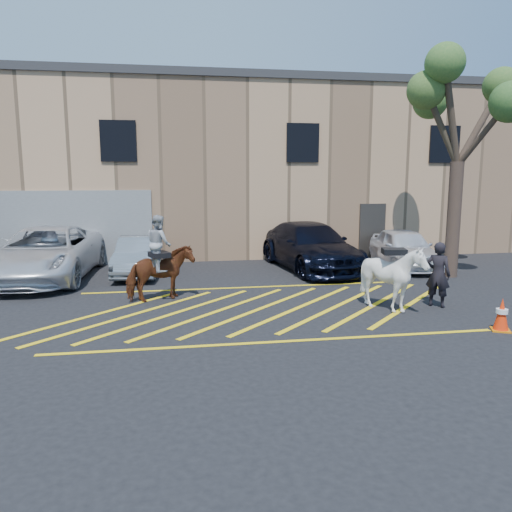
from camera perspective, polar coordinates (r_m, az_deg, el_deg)
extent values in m
plane|color=black|center=(13.03, 0.05, -5.79)|extent=(90.00, 90.00, 0.00)
imported|color=silver|center=(17.62, -22.90, 0.28)|extent=(3.14, 6.25, 1.70)
imported|color=gray|center=(17.52, -13.22, 0.04)|extent=(1.61, 3.97, 1.28)
imported|color=black|center=(18.14, 6.23, 1.13)|extent=(3.05, 5.92, 1.64)
imported|color=white|center=(19.04, 16.56, 0.86)|extent=(2.16, 4.37, 1.43)
imported|color=black|center=(13.68, 20.08, -1.99)|extent=(0.73, 0.72, 1.70)
cube|color=tan|center=(24.49, -4.65, 9.58)|extent=(32.00, 10.00, 7.00)
cube|color=#2D2D30|center=(24.77, -4.77, 18.05)|extent=(32.20, 10.20, 0.30)
cube|color=black|center=(19.50, -15.47, 12.56)|extent=(1.30, 0.08, 1.50)
cube|color=black|center=(20.05, 5.36, 12.75)|extent=(1.30, 0.08, 1.50)
cube|color=black|center=(22.34, 20.75, 11.85)|extent=(1.30, 0.08, 1.50)
cube|color=#38332D|center=(21.11, 13.13, 2.87)|extent=(1.10, 0.08, 2.20)
cube|color=yellow|center=(12.76, -18.80, -6.62)|extent=(4.20, 4.20, 0.01)
cube|color=yellow|center=(12.62, -14.06, -6.56)|extent=(4.20, 4.20, 0.01)
cube|color=yellow|center=(12.58, -9.26, -6.46)|extent=(4.20, 4.20, 0.01)
cube|color=yellow|center=(12.62, -4.46, -6.31)|extent=(4.20, 4.20, 0.01)
cube|color=yellow|center=(12.75, 0.27, -6.11)|extent=(4.20, 4.20, 0.01)
cube|color=yellow|center=(12.96, 4.88, -5.89)|extent=(4.20, 4.20, 0.01)
cube|color=yellow|center=(13.25, 9.30, -5.64)|extent=(4.20, 4.20, 0.01)
cube|color=yellow|center=(13.62, 13.51, -5.36)|extent=(4.20, 4.20, 0.01)
cube|color=yellow|center=(14.06, 17.47, -5.08)|extent=(4.20, 4.20, 0.01)
cube|color=yellow|center=(15.14, -1.33, -3.61)|extent=(9.50, 0.12, 0.01)
cube|color=yellow|center=(10.40, 2.63, -9.75)|extent=(9.50, 0.12, 0.01)
imported|color=brown|center=(13.72, -10.92, -1.99)|extent=(1.94, 1.41, 1.49)
imported|color=#9B9DA6|center=(13.58, -11.03, 1.44)|extent=(0.81, 0.90, 1.52)
cube|color=black|center=(13.62, -10.99, 0.16)|extent=(0.64, 0.69, 0.14)
imported|color=white|center=(12.89, 15.38, -2.41)|extent=(1.68, 1.81, 1.71)
cube|color=black|center=(12.77, 15.51, 0.52)|extent=(0.65, 0.57, 0.14)
cube|color=orange|center=(12.35, 26.15, -7.58)|extent=(0.50, 0.50, 0.03)
cone|color=red|center=(12.25, 26.27, -5.95)|extent=(0.32, 0.32, 0.70)
cylinder|color=silver|center=(12.24, 26.29, -5.67)|extent=(0.25, 0.25, 0.10)
cylinder|color=#4A372D|center=(17.75, 21.65, 3.85)|extent=(0.44, 0.44, 3.80)
cylinder|color=#4E3D2F|center=(18.29, 24.19, 13.49)|extent=(1.76, 0.51, 2.68)
cylinder|color=#423428|center=(18.44, 20.61, 13.14)|extent=(0.33, 1.88, 2.34)
cylinder|color=#473B2B|center=(17.44, 20.49, 13.54)|extent=(1.40, 0.20, 2.39)
cylinder|color=#47382B|center=(17.29, 24.46, 12.48)|extent=(0.78, 1.62, 1.96)
cylinder|color=#4E3D2F|center=(17.30, 21.42, 14.71)|extent=(1.16, 0.77, 3.11)
sphere|color=#526C2E|center=(18.98, 26.28, 17.04)|extent=(1.20, 1.20, 1.20)
sphere|color=#537532|center=(19.27, 19.28, 16.33)|extent=(1.20, 1.20, 1.20)
sphere|color=#4F7431|center=(17.28, 18.87, 17.51)|extent=(1.20, 1.20, 1.20)
sphere|color=#456A2D|center=(16.97, 27.06, 15.41)|extent=(1.20, 1.20, 1.20)
sphere|color=#507030|center=(17.06, 20.79, 19.95)|extent=(1.20, 1.20, 1.20)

